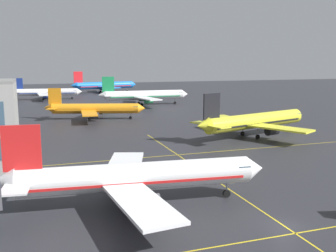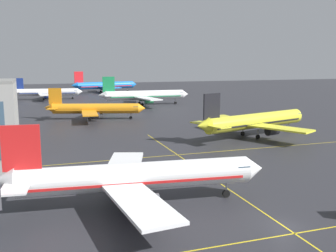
# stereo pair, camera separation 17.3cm
# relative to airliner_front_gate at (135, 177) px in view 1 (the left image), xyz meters

# --- Properties ---
(ground_plane) EXTENTS (600.00, 600.00, 0.00)m
(ground_plane) POSITION_rel_airliner_front_gate_xyz_m (14.49, -11.82, -3.77)
(ground_plane) COLOR #28282D
(airliner_front_gate) EXTENTS (35.51, 30.46, 11.03)m
(airliner_front_gate) POSITION_rel_airliner_front_gate_xyz_m (0.00, 0.00, 0.00)
(airliner_front_gate) COLOR white
(airliner_front_gate) RESTS_ON ground
(airliner_second_row) EXTENTS (36.17, 30.84, 11.42)m
(airliner_second_row) POSITION_rel_airliner_front_gate_xyz_m (38.93, 35.07, 0.13)
(airliner_second_row) COLOR yellow
(airliner_second_row) RESTS_ON ground
(airliner_third_row) EXTENTS (31.91, 27.23, 10.10)m
(airliner_third_row) POSITION_rel_airliner_front_gate_xyz_m (5.35, 76.73, -0.32)
(airliner_third_row) COLOR orange
(airliner_third_row) RESTS_ON ground
(airliner_far_left_stand) EXTENTS (39.43, 34.07, 12.28)m
(airliner_far_left_stand) POSITION_rel_airliner_front_gate_xyz_m (31.09, 111.15, 0.43)
(airliner_far_left_stand) COLOR white
(airliner_far_left_stand) RESTS_ON ground
(airliner_far_right_stand) EXTENTS (33.85, 28.92, 10.53)m
(airliner_far_right_stand) POSITION_rel_airliner_front_gate_xyz_m (-7.86, 149.73, -0.17)
(airliner_far_right_stand) COLOR white
(airliner_far_right_stand) RESTS_ON ground
(airliner_distant_taxiway) EXTENTS (40.90, 34.80, 12.76)m
(airliner_distant_taxiway) POSITION_rel_airliner_front_gate_xyz_m (25.86, 182.30, 0.59)
(airliner_distant_taxiway) COLOR blue
(airliner_distant_taxiway) RESTS_ON ground
(taxiway_markings) EXTENTS (135.19, 82.09, 0.01)m
(taxiway_markings) POSITION_rel_airliner_front_gate_xyz_m (14.49, 4.84, -3.76)
(taxiway_markings) COLOR yellow
(taxiway_markings) RESTS_ON ground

